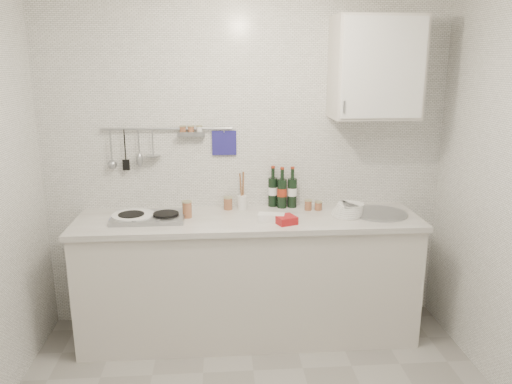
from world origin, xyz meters
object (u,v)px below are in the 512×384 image
wall_cabinet (376,68)px  wine_bottles (282,187)px  plate_stack_sink (349,210)px  utensil_crock (242,200)px  plate_stack_hob (132,217)px

wall_cabinet → wine_bottles: bearing=169.1°
plate_stack_sink → utensil_crock: size_ratio=0.82×
plate_stack_sink → wall_cabinet: bearing=35.8°
wall_cabinet → utensil_crock: 1.34m
wall_cabinet → plate_stack_sink: 1.01m
wall_cabinet → utensil_crock: size_ratio=2.41×
wall_cabinet → wine_bottles: size_ratio=2.26×
plate_stack_hob → plate_stack_sink: 1.54m
wall_cabinet → wine_bottles: wall_cabinet is taller
wall_cabinet → plate_stack_sink: (-0.18, -0.13, -0.99)m
wall_cabinet → plate_stack_sink: bearing=-144.2°
plate_stack_sink → utensil_crock: utensil_crock is taller
plate_stack_hob → wine_bottles: 1.12m
wine_bottles → plate_stack_sink: bearing=-29.1°
plate_stack_hob → plate_stack_sink: (1.54, -0.02, 0.02)m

